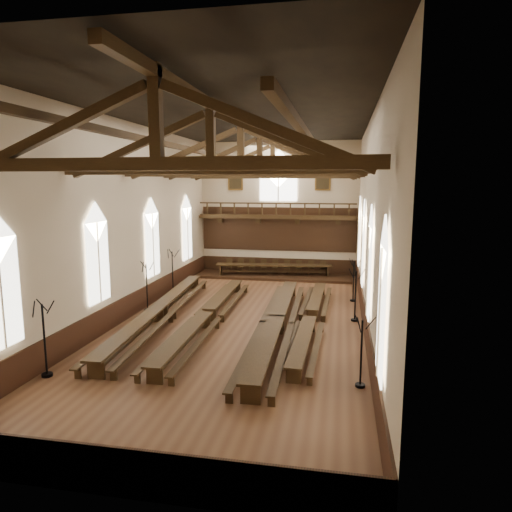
{
  "coord_description": "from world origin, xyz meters",
  "views": [
    {
      "loc": [
        4.77,
        -21.42,
        6.9
      ],
      "look_at": [
        0.44,
        1.5,
        3.18
      ],
      "focal_mm": 32.0,
      "sensor_mm": 36.0,
      "label": 1
    }
  ],
  "objects_px": {
    "refectory_row_b": "(207,314)",
    "candelabrum_left_far": "(173,281)",
    "refectory_row_c": "(277,320)",
    "candelabrum_left_near": "(46,353)",
    "high_table": "(274,266)",
    "candelabrum_right_near": "(361,366)",
    "refectory_row_d": "(311,316)",
    "refectory_row_a": "(159,309)",
    "dais": "(274,276)",
    "candelabrum_right_far": "(353,288)",
    "candelabrum_left_mid": "(147,296)",
    "candelabrum_right_mid": "(355,305)"
  },
  "relations": [
    {
      "from": "high_table",
      "to": "candelabrum_left_far",
      "type": "xyz_separation_m",
      "value": [
        -5.47,
        -6.3,
        0.01
      ]
    },
    {
      "from": "dais",
      "to": "high_table",
      "type": "distance_m",
      "value": 0.77
    },
    {
      "from": "candelabrum_left_mid",
      "to": "candelabrum_left_near",
      "type": "bearing_deg",
      "value": -90.0
    },
    {
      "from": "candelabrum_right_near",
      "to": "candelabrum_right_mid",
      "type": "xyz_separation_m",
      "value": [
        -0.0,
        7.69,
        0.07
      ]
    },
    {
      "from": "refectory_row_d",
      "to": "high_table",
      "type": "height_order",
      "value": "high_table"
    },
    {
      "from": "refectory_row_c",
      "to": "candelabrum_right_near",
      "type": "relative_size",
      "value": 6.02
    },
    {
      "from": "refectory_row_a",
      "to": "candelabrum_right_far",
      "type": "bearing_deg",
      "value": 30.35
    },
    {
      "from": "refectory_row_c",
      "to": "candelabrum_left_near",
      "type": "xyz_separation_m",
      "value": [
        -7.46,
        -6.43,
        0.27
      ]
    },
    {
      "from": "dais",
      "to": "candelabrum_right_near",
      "type": "xyz_separation_m",
      "value": [
        5.63,
        -17.67,
        0.67
      ]
    },
    {
      "from": "candelabrum_right_far",
      "to": "refectory_row_b",
      "type": "bearing_deg",
      "value": -140.14
    },
    {
      "from": "dais",
      "to": "candelabrum_left_far",
      "type": "relative_size",
      "value": 3.97
    },
    {
      "from": "candelabrum_left_mid",
      "to": "refectory_row_b",
      "type": "bearing_deg",
      "value": -24.67
    },
    {
      "from": "candelabrum_left_near",
      "to": "candelabrum_right_mid",
      "type": "xyz_separation_m",
      "value": [
        11.1,
        8.92,
        -0.04
      ]
    },
    {
      "from": "refectory_row_a",
      "to": "candelabrum_right_near",
      "type": "xyz_separation_m",
      "value": [
        9.78,
        -5.97,
        0.17
      ]
    },
    {
      "from": "refectory_row_d",
      "to": "refectory_row_a",
      "type": "bearing_deg",
      "value": -176.78
    },
    {
      "from": "refectory_row_a",
      "to": "refectory_row_d",
      "type": "distance_m",
      "value": 7.67
    },
    {
      "from": "candelabrum_right_near",
      "to": "candelabrum_right_far",
      "type": "relative_size",
      "value": 0.98
    },
    {
      "from": "high_table",
      "to": "candelabrum_left_near",
      "type": "bearing_deg",
      "value": -106.13
    },
    {
      "from": "refectory_row_a",
      "to": "refectory_row_b",
      "type": "relative_size",
      "value": 1.04
    },
    {
      "from": "high_table",
      "to": "candelabrum_right_near",
      "type": "distance_m",
      "value": 18.55
    },
    {
      "from": "refectory_row_b",
      "to": "candelabrum_left_near",
      "type": "height_order",
      "value": "candelabrum_left_near"
    },
    {
      "from": "high_table",
      "to": "candelabrum_left_far",
      "type": "height_order",
      "value": "candelabrum_left_far"
    },
    {
      "from": "dais",
      "to": "candelabrum_right_mid",
      "type": "xyz_separation_m",
      "value": [
        5.63,
        -9.98,
        0.73
      ]
    },
    {
      "from": "high_table",
      "to": "candelabrum_right_far",
      "type": "height_order",
      "value": "candelabrum_right_far"
    },
    {
      "from": "refectory_row_a",
      "to": "candelabrum_right_far",
      "type": "xyz_separation_m",
      "value": [
        9.78,
        5.73,
        0.19
      ]
    },
    {
      "from": "refectory_row_d",
      "to": "candelabrum_right_mid",
      "type": "bearing_deg",
      "value": 31.39
    },
    {
      "from": "refectory_row_c",
      "to": "candelabrum_left_mid",
      "type": "xyz_separation_m",
      "value": [
        -7.46,
        2.31,
        0.24
      ]
    },
    {
      "from": "dais",
      "to": "candelabrum_left_far",
      "type": "distance_m",
      "value": 8.37
    },
    {
      "from": "refectory_row_c",
      "to": "high_table",
      "type": "bearing_deg",
      "value": 99.09
    },
    {
      "from": "refectory_row_a",
      "to": "candelabrum_left_mid",
      "type": "bearing_deg",
      "value": 130.31
    },
    {
      "from": "candelabrum_right_near",
      "to": "high_table",
      "type": "bearing_deg",
      "value": 107.68
    },
    {
      "from": "candelabrum_left_far",
      "to": "high_table",
      "type": "bearing_deg",
      "value": 49.05
    },
    {
      "from": "refectory_row_b",
      "to": "candelabrum_left_far",
      "type": "bearing_deg",
      "value": 124.79
    },
    {
      "from": "high_table",
      "to": "candelabrum_left_mid",
      "type": "xyz_separation_m",
      "value": [
        -5.47,
        -10.15,
        -0.03
      ]
    },
    {
      "from": "refectory_row_a",
      "to": "candelabrum_right_near",
      "type": "relative_size",
      "value": 6.0
    },
    {
      "from": "refectory_row_d",
      "to": "candelabrum_right_far",
      "type": "xyz_separation_m",
      "value": [
        2.13,
        5.3,
        0.28
      ]
    },
    {
      "from": "refectory_row_c",
      "to": "candelabrum_right_mid",
      "type": "distance_m",
      "value": 4.41
    },
    {
      "from": "candelabrum_left_mid",
      "to": "candelabrum_left_far",
      "type": "height_order",
      "value": "candelabrum_left_far"
    },
    {
      "from": "candelabrum_left_far",
      "to": "candelabrum_right_mid",
      "type": "height_order",
      "value": "candelabrum_left_far"
    },
    {
      "from": "dais",
      "to": "candelabrum_right_far",
      "type": "relative_size",
      "value": 4.47
    },
    {
      "from": "candelabrum_left_mid",
      "to": "candelabrum_right_far",
      "type": "bearing_deg",
      "value": 20.61
    },
    {
      "from": "dais",
      "to": "candelabrum_right_far",
      "type": "height_order",
      "value": "candelabrum_right_far"
    },
    {
      "from": "candelabrum_left_mid",
      "to": "refectory_row_a",
      "type": "bearing_deg",
      "value": -49.69
    },
    {
      "from": "candelabrum_left_far",
      "to": "candelabrum_right_near",
      "type": "distance_m",
      "value": 15.89
    },
    {
      "from": "refectory_row_c",
      "to": "candelabrum_right_mid",
      "type": "xyz_separation_m",
      "value": [
        3.64,
        2.49,
        0.23
      ]
    },
    {
      "from": "refectory_row_d",
      "to": "dais",
      "type": "relative_size",
      "value": 1.21
    },
    {
      "from": "candelabrum_left_near",
      "to": "candelabrum_left_far",
      "type": "height_order",
      "value": "candelabrum_left_far"
    },
    {
      "from": "candelabrum_left_far",
      "to": "candelabrum_right_near",
      "type": "xyz_separation_m",
      "value": [
        11.1,
        -11.38,
        -0.11
      ]
    },
    {
      "from": "candelabrum_left_near",
      "to": "candelabrum_left_far",
      "type": "bearing_deg",
      "value": 90.0
    },
    {
      "from": "high_table",
      "to": "candelabrum_right_far",
      "type": "xyz_separation_m",
      "value": [
        5.63,
        -5.98,
        -0.09
      ]
    }
  ]
}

